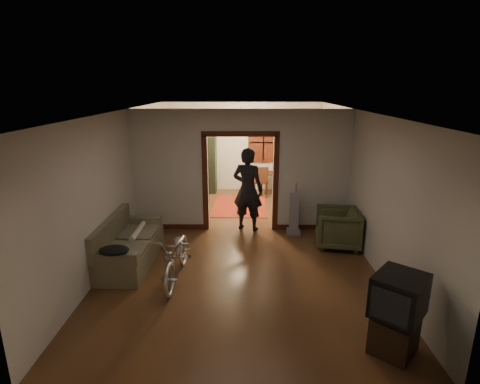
{
  "coord_description": "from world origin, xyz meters",
  "views": [
    {
      "loc": [
        0.07,
        -7.63,
        3.29
      ],
      "look_at": [
        0.0,
        -0.3,
        1.2
      ],
      "focal_mm": 28.0,
      "sensor_mm": 36.0,
      "label": 1
    }
  ],
  "objects_px": {
    "bicycle": "(177,255)",
    "armchair": "(338,228)",
    "locker": "(202,165)",
    "person": "(248,190)",
    "desk": "(274,183)",
    "sofa": "(128,241)"
  },
  "relations": [
    {
      "from": "bicycle",
      "to": "sofa",
      "type": "bearing_deg",
      "value": 151.56
    },
    {
      "from": "sofa",
      "to": "bicycle",
      "type": "height_order",
      "value": "sofa"
    },
    {
      "from": "person",
      "to": "desk",
      "type": "height_order",
      "value": "person"
    },
    {
      "from": "bicycle",
      "to": "desk",
      "type": "distance_m",
      "value": 5.87
    },
    {
      "from": "locker",
      "to": "bicycle",
      "type": "bearing_deg",
      "value": -86.81
    },
    {
      "from": "sofa",
      "to": "desk",
      "type": "bearing_deg",
      "value": 58.21
    },
    {
      "from": "bicycle",
      "to": "desk",
      "type": "bearing_deg",
      "value": 70.76
    },
    {
      "from": "person",
      "to": "sofa",
      "type": "bearing_deg",
      "value": 57.45
    },
    {
      "from": "person",
      "to": "locker",
      "type": "distance_m",
      "value": 3.5
    },
    {
      "from": "bicycle",
      "to": "person",
      "type": "bearing_deg",
      "value": 64.32
    },
    {
      "from": "sofa",
      "to": "desk",
      "type": "relative_size",
      "value": 2.18
    },
    {
      "from": "sofa",
      "to": "armchair",
      "type": "distance_m",
      "value": 4.25
    },
    {
      "from": "bicycle",
      "to": "armchair",
      "type": "height_order",
      "value": "bicycle"
    },
    {
      "from": "armchair",
      "to": "desk",
      "type": "xyz_separation_m",
      "value": [
        -1.01,
        4.03,
        -0.08
      ]
    },
    {
      "from": "person",
      "to": "locker",
      "type": "relative_size",
      "value": 1.09
    },
    {
      "from": "person",
      "to": "locker",
      "type": "bearing_deg",
      "value": -46.8
    },
    {
      "from": "bicycle",
      "to": "locker",
      "type": "xyz_separation_m",
      "value": [
        -0.16,
        5.59,
        0.45
      ]
    },
    {
      "from": "locker",
      "to": "armchair",
      "type": "bearing_deg",
      "value": -50.01
    },
    {
      "from": "armchair",
      "to": "desk",
      "type": "relative_size",
      "value": 1.01
    },
    {
      "from": "sofa",
      "to": "person",
      "type": "height_order",
      "value": "person"
    },
    {
      "from": "person",
      "to": "desk",
      "type": "relative_size",
      "value": 2.19
    },
    {
      "from": "armchair",
      "to": "bicycle",
      "type": "bearing_deg",
      "value": -56.63
    }
  ]
}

